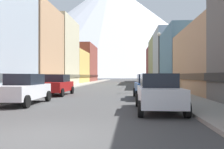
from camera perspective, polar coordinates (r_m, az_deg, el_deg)
ground_plane at (r=7.07m, az=-16.68°, el=-14.04°), size 400.00×400.00×0.00m
sidewalk_left at (r=42.35m, az=-7.56°, el=-2.41°), size 2.50×100.00×0.15m
sidewalk_right at (r=41.62m, az=9.55°, el=-2.44°), size 2.50×100.00×0.15m
storefront_left_2 at (r=33.61m, az=-19.09°, el=5.83°), size 6.94×9.53×10.80m
storefront_left_3 at (r=43.44m, az=-13.39°, el=4.98°), size 6.71×10.42×11.62m
storefront_left_4 at (r=54.36m, az=-10.62°, el=1.63°), size 8.40×11.88×7.16m
storefront_left_5 at (r=67.25m, az=-6.92°, el=2.51°), size 6.58×13.97×10.14m
storefront_right_1 at (r=24.05m, az=24.61°, el=2.77°), size 6.88×12.57×6.10m
storefront_right_2 at (r=37.15m, az=17.69°, el=3.40°), size 7.37×13.52×8.36m
storefront_right_3 at (r=49.44m, az=15.60°, el=3.85°), size 9.52×10.55×10.73m
storefront_right_4 at (r=61.02m, az=12.51°, el=3.10°), size 7.57×12.94×10.78m
storefront_right_5 at (r=72.36m, az=12.28°, el=2.21°), size 10.26×9.02×9.84m
car_left_0 at (r=15.05m, az=-20.30°, el=-3.22°), size 2.08×4.41×1.78m
car_left_1 at (r=21.11m, az=-12.94°, el=-2.36°), size 2.06×4.40×1.78m
car_right_0 at (r=11.52m, az=11.02°, el=-4.15°), size 2.07×4.40×1.78m
car_right_1 at (r=17.70m, az=8.67°, el=-2.78°), size 2.18×4.45×1.78m
potted_plant_0 at (r=25.09m, az=14.76°, el=-2.50°), size 0.60×0.60×0.96m
pedestrian_0 at (r=26.07m, az=12.68°, el=-1.93°), size 0.36×0.36×1.65m
streetlamp_right at (r=24.49m, az=11.12°, el=5.16°), size 0.36×0.36×5.86m
mountain_backdrop at (r=272.25m, az=-0.39°, el=10.70°), size 257.97×257.97×106.55m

